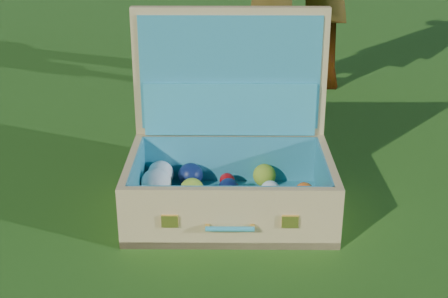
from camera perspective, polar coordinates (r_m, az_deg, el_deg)
ground at (r=1.73m, az=4.84°, el=-6.23°), size 60.00×60.00×0.00m
stray_ball at (r=1.69m, az=-7.99°, el=-5.69°), size 0.07×0.07×0.07m
suitcase at (r=1.73m, az=0.27°, el=-0.59°), size 0.63×0.52×0.53m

